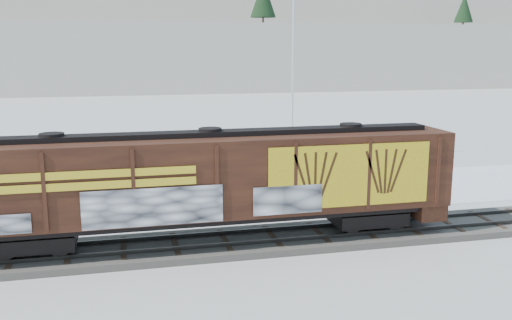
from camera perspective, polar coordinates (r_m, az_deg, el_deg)
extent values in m
plane|color=white|center=(23.75, 1.69, -8.27)|extent=(500.00, 500.00, 0.00)
cube|color=#59544C|center=(23.70, 1.70, -7.95)|extent=(50.00, 3.40, 0.28)
cube|color=#33302D|center=(22.98, 2.17, -8.02)|extent=(50.00, 0.10, 0.15)
cube|color=#33302D|center=(24.29, 1.26, -6.93)|extent=(50.00, 0.10, 0.15)
cube|color=white|center=(30.73, -1.93, -3.69)|extent=(40.00, 8.00, 0.03)
cube|color=white|center=(116.78, -10.61, 10.11)|extent=(360.00, 40.00, 12.00)
cube|color=white|center=(146.79, -11.30, 12.63)|extent=(360.00, 40.00, 24.00)
cube|color=white|center=(181.96, -11.81, 14.04)|extent=(360.00, 50.00, 35.00)
cone|color=black|center=(140.19, 20.09, 14.06)|extent=(4.20, 4.20, 6.15)
cube|color=black|center=(22.99, -21.25, -7.42)|extent=(3.00, 2.00, 0.90)
cube|color=black|center=(24.82, 10.99, -5.48)|extent=(3.00, 2.00, 0.90)
cylinder|color=black|center=(22.42, -23.94, -8.10)|extent=(0.90, 0.12, 0.90)
cube|color=black|center=(22.82, -4.48, -5.42)|extent=(19.38, 2.40, 0.25)
cube|color=#3F1F11|center=(22.40, -4.55, -1.41)|extent=(19.38, 3.00, 3.02)
cube|color=black|center=(22.11, -4.61, 2.66)|extent=(17.83, 0.90, 0.20)
cube|color=gold|center=(22.35, 9.45, -1.56)|extent=(6.59, 0.03, 2.45)
cube|color=gold|center=(20.61, -15.69, -1.92)|extent=(6.98, 0.02, 0.70)
cube|color=white|center=(20.87, -10.20, -4.66)|extent=(5.04, 0.03, 1.40)
cylinder|color=silver|center=(38.73, 3.59, -0.44)|extent=(0.90, 0.90, 0.20)
cylinder|color=silver|center=(37.96, 3.71, 8.89)|extent=(0.14, 0.14, 12.77)
imported|color=#B7B9BF|center=(28.63, -6.07, -3.21)|extent=(4.98, 3.37, 1.58)
imported|color=silver|center=(28.86, -3.97, -2.97)|extent=(5.21, 2.33, 1.66)
imported|color=black|center=(31.21, 1.40, -1.94)|extent=(5.61, 2.79, 1.57)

